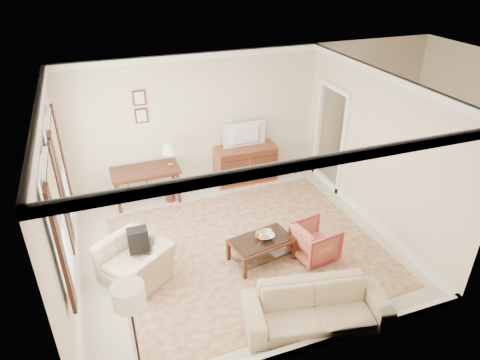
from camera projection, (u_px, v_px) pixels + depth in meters
room_shell at (234, 116)px, 6.54m from camera, size 5.51×5.01×2.91m
annex_bedroom at (402, 163)px, 9.85m from camera, size 3.00×2.70×2.90m
window_front at (58, 225)px, 5.60m from camera, size 0.12×1.56×1.80m
window_rear at (59, 171)px, 6.92m from camera, size 0.12×1.56×1.80m
doorway at (330, 139)px, 9.25m from camera, size 0.10×1.12×2.25m
rug at (248, 249)px, 7.62m from camera, size 4.63×4.01×0.01m
writing_desk at (145, 174)px, 8.75m from camera, size 1.38×0.69×0.75m
desk_chair at (135, 173)px, 9.04m from camera, size 0.50×0.50×1.05m
desk_lamp at (169, 154)px, 8.73m from camera, size 0.32×0.32×0.50m
framed_prints at (140, 107)px, 8.49m from camera, size 0.25×0.04×0.68m
sideboard at (245, 164)px, 9.65m from camera, size 1.37×0.53×0.84m
tv at (246, 128)px, 9.21m from camera, size 0.91×0.52×0.12m
coffee_table at (261, 244)px, 7.21m from camera, size 1.13×0.78×0.44m
fruit_bowl at (265, 235)px, 7.18m from camera, size 0.42×0.42×0.10m
book_a at (246, 253)px, 7.27m from camera, size 0.28×0.12×0.38m
book_b at (270, 253)px, 7.27m from camera, size 0.28×0.09×0.38m
striped_armchair at (315, 240)px, 7.30m from camera, size 0.73×0.77×0.70m
club_armchair at (135, 256)px, 6.76m from camera, size 1.14×1.23×0.90m
backpack at (138, 238)px, 6.77m from camera, size 0.38×0.38×0.40m
sofa at (317, 302)px, 5.96m from camera, size 2.10×0.97×0.79m
floor_lamp at (130, 303)px, 4.79m from camera, size 0.37×0.37×1.50m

